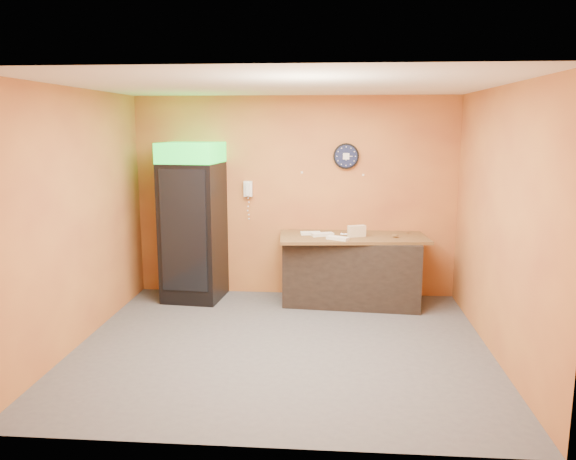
# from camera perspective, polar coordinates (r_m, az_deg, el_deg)

# --- Properties ---
(floor) EXTENTS (4.50, 4.50, 0.00)m
(floor) POSITION_cam_1_polar(r_m,az_deg,el_deg) (6.33, -0.58, -11.66)
(floor) COLOR #47474C
(floor) RESTS_ON ground
(back_wall) EXTENTS (4.50, 0.02, 2.80)m
(back_wall) POSITION_cam_1_polar(r_m,az_deg,el_deg) (7.91, 0.69, 3.36)
(back_wall) COLOR #CF833A
(back_wall) RESTS_ON floor
(left_wall) EXTENTS (0.02, 4.00, 2.80)m
(left_wall) POSITION_cam_1_polar(r_m,az_deg,el_deg) (6.54, -20.66, 1.14)
(left_wall) COLOR #CF833A
(left_wall) RESTS_ON floor
(right_wall) EXTENTS (0.02, 4.00, 2.80)m
(right_wall) POSITION_cam_1_polar(r_m,az_deg,el_deg) (6.16, 20.71, 0.60)
(right_wall) COLOR #CF833A
(right_wall) RESTS_ON floor
(ceiling) EXTENTS (4.50, 4.00, 0.02)m
(ceiling) POSITION_cam_1_polar(r_m,az_deg,el_deg) (5.87, -0.64, 14.53)
(ceiling) COLOR white
(ceiling) RESTS_ON back_wall
(beverage_cooler) EXTENTS (0.83, 0.84, 2.17)m
(beverage_cooler) POSITION_cam_1_polar(r_m,az_deg,el_deg) (7.79, -9.65, 0.56)
(beverage_cooler) COLOR black
(beverage_cooler) RESTS_ON floor
(prep_counter) EXTENTS (1.86, 0.94, 0.90)m
(prep_counter) POSITION_cam_1_polar(r_m,az_deg,el_deg) (7.69, 6.54, -4.14)
(prep_counter) COLOR black
(prep_counter) RESTS_ON floor
(wall_clock) EXTENTS (0.36, 0.06, 0.36)m
(wall_clock) POSITION_cam_1_polar(r_m,az_deg,el_deg) (7.82, 5.92, 7.47)
(wall_clock) COLOR black
(wall_clock) RESTS_ON back_wall
(wall_phone) EXTENTS (0.12, 0.10, 0.22)m
(wall_phone) POSITION_cam_1_polar(r_m,az_deg,el_deg) (7.92, -4.08, 4.18)
(wall_phone) COLOR white
(wall_phone) RESTS_ON back_wall
(butcher_paper) EXTENTS (2.02, 1.05, 0.04)m
(butcher_paper) POSITION_cam_1_polar(r_m,az_deg,el_deg) (7.59, 6.61, -0.71)
(butcher_paper) COLOR brown
(butcher_paper) RESTS_ON prep_counter
(sub_roll_stack) EXTENTS (0.25, 0.17, 0.15)m
(sub_roll_stack) POSITION_cam_1_polar(r_m,az_deg,el_deg) (7.49, 7.00, -0.11)
(sub_roll_stack) COLOR beige
(sub_roll_stack) RESTS_ON butcher_paper
(wrapped_sandwich_left) EXTENTS (0.31, 0.20, 0.04)m
(wrapped_sandwich_left) POSITION_cam_1_polar(r_m,az_deg,el_deg) (7.51, 3.53, -0.46)
(wrapped_sandwich_left) COLOR silver
(wrapped_sandwich_left) RESTS_ON butcher_paper
(wrapped_sandwich_mid) EXTENTS (0.31, 0.24, 0.04)m
(wrapped_sandwich_mid) POSITION_cam_1_polar(r_m,az_deg,el_deg) (7.28, 5.08, -0.83)
(wrapped_sandwich_mid) COLOR silver
(wrapped_sandwich_mid) RESTS_ON butcher_paper
(wrapped_sandwich_right) EXTENTS (0.28, 0.15, 0.04)m
(wrapped_sandwich_right) POSITION_cam_1_polar(r_m,az_deg,el_deg) (7.60, 2.30, -0.32)
(wrapped_sandwich_right) COLOR silver
(wrapped_sandwich_right) RESTS_ON butcher_paper
(kitchen_tool) EXTENTS (0.07, 0.07, 0.07)m
(kitchen_tool) POSITION_cam_1_polar(r_m,az_deg,el_deg) (7.60, 6.60, -0.28)
(kitchen_tool) COLOR silver
(kitchen_tool) RESTS_ON butcher_paper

